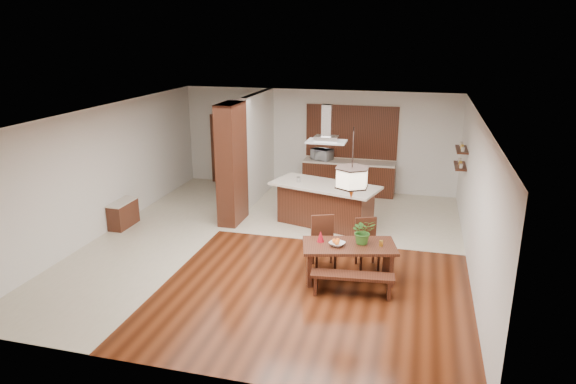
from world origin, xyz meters
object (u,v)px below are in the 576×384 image
(microwave, at_px, (322,154))
(dining_chair_left, at_px, (324,243))
(fruit_bowl, at_px, (337,244))
(hallway_console, at_px, (123,214))
(island_cup, at_px, (341,184))
(dining_chair_right, at_px, (368,244))
(kitchen_island, at_px, (325,204))
(range_hood, at_px, (327,124))
(dining_bench, at_px, (352,285))
(foliage_plant, at_px, (363,231))
(pendant_lantern, at_px, (352,164))
(dining_table, at_px, (349,254))

(microwave, bearing_deg, dining_chair_left, -57.21)
(microwave, bearing_deg, fruit_bowl, -54.98)
(hallway_console, distance_m, island_cup, 5.21)
(dining_chair_right, bearing_deg, dining_chair_left, 171.72)
(dining_chair_left, height_order, dining_chair_right, dining_chair_left)
(kitchen_island, distance_m, range_hood, 1.93)
(microwave, bearing_deg, dining_bench, -52.81)
(island_cup, relative_size, microwave, 0.22)
(kitchen_island, bearing_deg, hallway_console, -148.64)
(dining_bench, relative_size, island_cup, 11.70)
(foliage_plant, distance_m, fruit_bowl, 0.54)
(dining_bench, relative_size, microwave, 2.57)
(dining_bench, distance_m, kitchen_island, 3.48)
(range_hood, bearing_deg, microwave, 102.80)
(dining_chair_right, relative_size, island_cup, 7.84)
(kitchen_island, bearing_deg, microwave, 118.43)
(hallway_console, height_order, pendant_lantern, pendant_lantern)
(pendant_lantern, bearing_deg, fruit_bowl, -153.03)
(dining_chair_left, relative_size, microwave, 1.80)
(dining_bench, xyz_separation_m, range_hood, (-1.11, 3.29, 2.26))
(hallway_console, xyz_separation_m, island_cup, (5.01, 1.19, 0.77))
(dining_table, xyz_separation_m, pendant_lantern, (0.00, 0.00, 1.72))
(dining_table, relative_size, microwave, 3.27)
(foliage_plant, xyz_separation_m, kitchen_island, (-1.19, 2.57, -0.42))
(dining_chair_left, distance_m, microwave, 5.12)
(pendant_lantern, distance_m, foliage_plant, 1.32)
(pendant_lantern, distance_m, range_hood, 2.86)
(dining_chair_right, xyz_separation_m, microwave, (-1.85, 4.77, 0.62))
(pendant_lantern, height_order, kitchen_island, pendant_lantern)
(hallway_console, bearing_deg, dining_chair_left, -11.04)
(hallway_console, distance_m, dining_bench, 6.07)
(dining_chair_right, xyz_separation_m, foliage_plant, (-0.05, -0.49, 0.46))
(kitchen_island, bearing_deg, dining_table, -54.71)
(dining_bench, distance_m, range_hood, 4.14)
(fruit_bowl, distance_m, microwave, 5.67)
(dining_chair_right, xyz_separation_m, fruit_bowl, (-0.49, -0.72, 0.25))
(microwave, bearing_deg, range_hood, -56.08)
(dining_bench, distance_m, foliage_plant, 1.03)
(dining_chair_right, xyz_separation_m, island_cup, (-0.86, 1.96, 0.59))
(dining_chair_right, bearing_deg, dining_bench, -118.83)
(foliage_plant, height_order, microwave, microwave)
(range_hood, height_order, island_cup, range_hood)
(dining_chair_left, bearing_deg, pendant_lantern, -58.89)
(dining_bench, bearing_deg, dining_chair_right, 83.74)
(dining_table, relative_size, dining_chair_left, 1.81)
(dining_table, distance_m, fruit_bowl, 0.32)
(microwave, bearing_deg, island_cup, -49.45)
(hallway_console, distance_m, pendant_lantern, 6.07)
(dining_chair_right, xyz_separation_m, range_hood, (-1.24, 2.08, 1.98))
(range_hood, bearing_deg, dining_chair_right, -59.18)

